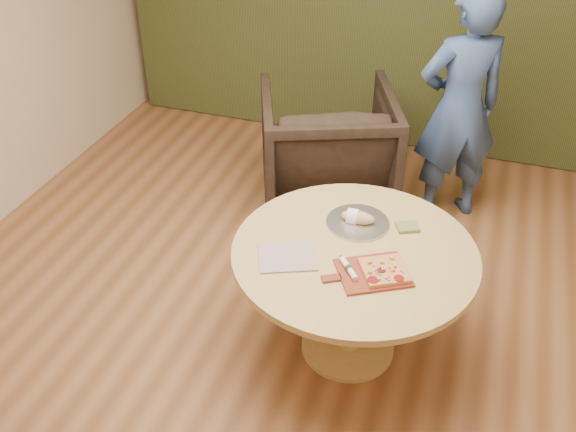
% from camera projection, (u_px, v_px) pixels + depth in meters
% --- Properties ---
extents(room_shell, '(5.04, 6.04, 2.84)m').
position_uv_depth(room_shell, '(276.00, 154.00, 2.97)').
color(room_shell, '#9B653E').
rests_on(room_shell, ground).
extents(pedestal_table, '(1.33, 1.33, 0.75)m').
position_uv_depth(pedestal_table, '(353.00, 270.00, 3.51)').
color(pedestal_table, tan).
rests_on(pedestal_table, ground).
extents(pizza_paddle, '(0.47, 0.42, 0.01)m').
position_uv_depth(pizza_paddle, '(371.00, 273.00, 3.27)').
color(pizza_paddle, brown).
rests_on(pizza_paddle, pedestal_table).
extents(flatbread_pizza, '(0.30, 0.30, 0.04)m').
position_uv_depth(flatbread_pizza, '(384.00, 271.00, 3.25)').
color(flatbread_pizza, '#E29B58').
rests_on(flatbread_pizza, pizza_paddle).
extents(cutlery_roll, '(0.14, 0.17, 0.03)m').
position_uv_depth(cutlery_roll, '(349.00, 268.00, 3.26)').
color(cutlery_roll, white).
rests_on(cutlery_roll, pizza_paddle).
extents(newspaper, '(0.37, 0.35, 0.01)m').
position_uv_depth(newspaper, '(287.00, 257.00, 3.38)').
color(newspaper, silver).
rests_on(newspaper, pedestal_table).
extents(serving_tray, '(0.36, 0.36, 0.02)m').
position_uv_depth(serving_tray, '(358.00, 223.00, 3.62)').
color(serving_tray, silver).
rests_on(serving_tray, pedestal_table).
extents(bread_roll, '(0.19, 0.09, 0.09)m').
position_uv_depth(bread_roll, '(356.00, 217.00, 3.61)').
color(bread_roll, tan).
rests_on(bread_roll, serving_tray).
extents(green_packet, '(0.15, 0.14, 0.02)m').
position_uv_depth(green_packet, '(407.00, 227.00, 3.59)').
color(green_packet, '#56682F').
rests_on(green_packet, pedestal_table).
extents(armchair, '(1.26, 1.22, 1.01)m').
position_uv_depth(armchair, '(327.00, 142.00, 4.91)').
color(armchair, black).
rests_on(armchair, ground).
extents(person_standing, '(0.77, 0.69, 1.76)m').
position_uv_depth(person_standing, '(459.00, 108.00, 4.54)').
color(person_standing, '#36548F').
rests_on(person_standing, ground).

